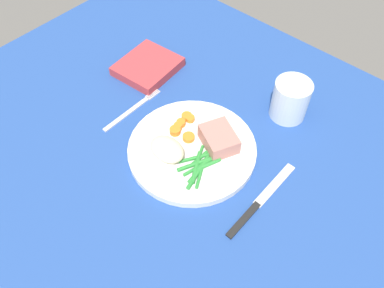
{
  "coord_description": "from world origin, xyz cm",
  "views": [
    {
      "loc": [
        32.38,
        -38.18,
        67.18
      ],
      "look_at": [
        -0.01,
        -1.72,
        4.6
      ],
      "focal_mm": 36.76,
      "sensor_mm": 36.0,
      "label": 1
    }
  ],
  "objects": [
    {
      "name": "dining_table",
      "position": [
        0.0,
        0.0,
        1.0
      ],
      "size": [
        120.0,
        90.0,
        2.0
      ],
      "color": "#234793",
      "rests_on": "ground"
    },
    {
      "name": "fork",
      "position": [
        -17.83,
        -1.97,
        2.2
      ],
      "size": [
        1.44,
        16.6,
        0.4
      ],
      "rotation": [
        0.0,
        0.0,
        -0.03
      ],
      "color": "silver",
      "rests_on": "dining_table"
    },
    {
      "name": "napkin",
      "position": [
        -24.83,
        9.93,
        3.15
      ],
      "size": [
        13.71,
        14.98,
        2.29
      ],
      "primitive_type": "cube",
      "rotation": [
        0.0,
        0.0,
        0.09
      ],
      "color": "#B2383D",
      "rests_on": "dining_table"
    },
    {
      "name": "green_beans",
      "position": [
        4.21,
        -4.44,
        3.98
      ],
      "size": [
        7.16,
        10.36,
        0.88
      ],
      "color": "#2D8C38",
      "rests_on": "dinner_plate"
    },
    {
      "name": "mashed_potatoes",
      "position": [
        -2.39,
        -6.47,
        5.41
      ],
      "size": [
        7.66,
        5.51,
        3.63
      ],
      "primitive_type": "ellipsoid",
      "color": "beige",
      "rests_on": "dinner_plate"
    },
    {
      "name": "knife",
      "position": [
        17.44,
        -2.0,
        2.2
      ],
      "size": [
        1.7,
        20.5,
        0.64
      ],
      "rotation": [
        0.0,
        0.0,
        -0.03
      ],
      "color": "black",
      "rests_on": "dining_table"
    },
    {
      "name": "carrot_slices",
      "position": [
        -4.82,
        0.75,
        4.14
      ],
      "size": [
        6.64,
        7.1,
        1.28
      ],
      "color": "orange",
      "rests_on": "dinner_plate"
    },
    {
      "name": "water_glass",
      "position": [
        8.75,
        20.3,
        5.85
      ],
      "size": [
        7.95,
        7.95,
        8.91
      ],
      "color": "silver",
      "rests_on": "dining_table"
    },
    {
      "name": "meat_portion",
      "position": [
        3.55,
        2.44,
        5.33
      ],
      "size": [
        9.56,
        8.81,
        3.47
      ],
      "primitive_type": "cube",
      "rotation": [
        0.0,
        0.0,
        -0.45
      ],
      "color": "#B2756B",
      "rests_on": "dinner_plate"
    },
    {
      "name": "dinner_plate",
      "position": [
        -0.01,
        -1.72,
        2.8
      ],
      "size": [
        26.37,
        26.37,
        1.6
      ],
      "primitive_type": "cylinder",
      "color": "white",
      "rests_on": "dining_table"
    }
  ]
}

